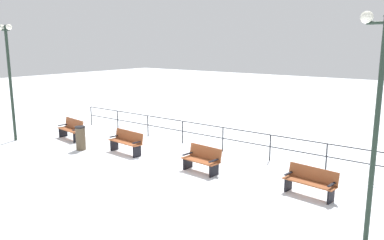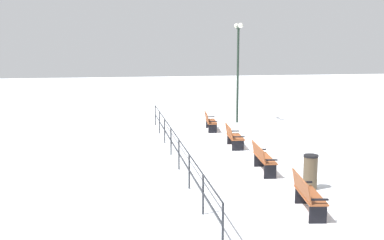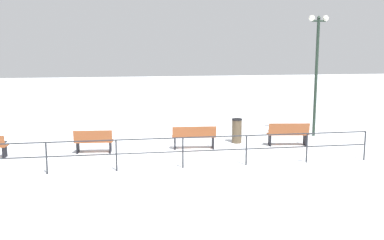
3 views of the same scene
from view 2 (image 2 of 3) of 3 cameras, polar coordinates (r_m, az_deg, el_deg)
ground_plane at (r=17.84m, az=6.39°, el=-4.50°), size 80.00×80.00×0.00m
bench_nearest at (r=12.54m, az=13.27°, el=-8.37°), size 0.75×1.67×0.94m
bench_second at (r=15.97m, az=8.24°, el=-4.35°), size 0.62×1.71×0.91m
bench_third at (r=19.53m, az=4.85°, el=-1.92°), size 0.69×1.45×0.89m
bench_fourth at (r=23.12m, az=2.08°, el=-0.13°), size 0.66×1.59×0.84m
lamppost_middle at (r=25.19m, az=5.39°, el=7.48°), size 0.26×1.03×5.07m
waterfront_railing at (r=17.17m, az=-2.03°, el=-2.60°), size 0.05×15.01×1.03m
trash_bin at (r=14.51m, az=13.63°, el=-5.89°), size 0.42×0.42×1.01m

